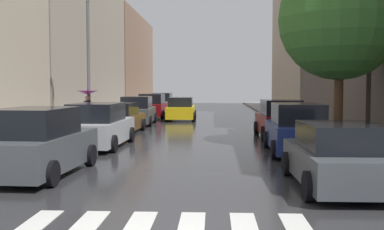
% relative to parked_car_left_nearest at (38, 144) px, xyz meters
% --- Properties ---
extents(ground_plane, '(28.00, 72.00, 0.04)m').
position_rel_parked_car_left_nearest_xyz_m(ground_plane, '(3.89, 18.18, -0.86)').
color(ground_plane, '#2E2E30').
extents(sidewalk_left, '(3.00, 72.00, 0.15)m').
position_rel_parked_car_left_nearest_xyz_m(sidewalk_left, '(-2.61, 18.18, -0.77)').
color(sidewalk_left, gray).
rests_on(sidewalk_left, ground).
extents(sidewalk_right, '(3.00, 72.00, 0.15)m').
position_rel_parked_car_left_nearest_xyz_m(sidewalk_right, '(10.39, 18.18, -0.77)').
color(sidewalk_right, gray).
rests_on(sidewalk_right, ground).
extents(building_left_mid, '(6.00, 20.62, 12.30)m').
position_rel_parked_car_left_nearest_xyz_m(building_left_mid, '(-7.11, 22.93, 5.31)').
color(building_left_mid, '#9E9384').
rests_on(building_left_mid, ground).
extents(building_left_far, '(6.00, 20.77, 10.91)m').
position_rel_parked_car_left_nearest_xyz_m(building_left_far, '(-7.11, 44.10, 4.61)').
color(building_left_far, '#8C6B56').
rests_on(building_left_far, ground).
extents(building_right_mid, '(6.00, 15.77, 13.29)m').
position_rel_parked_car_left_nearest_xyz_m(building_right_mid, '(14.89, 17.85, 5.80)').
color(building_right_mid, '#564C47').
rests_on(building_right_mid, ground).
extents(parked_car_left_nearest, '(2.28, 4.52, 1.81)m').
position_rel_parked_car_left_nearest_xyz_m(parked_car_left_nearest, '(0.00, 0.00, 0.00)').
color(parked_car_left_nearest, '#474C51').
rests_on(parked_car_left_nearest, ground).
extents(parked_car_left_second, '(2.22, 4.81, 1.73)m').
position_rel_parked_car_left_nearest_xyz_m(parked_car_left_second, '(0.18, 5.76, -0.03)').
color(parked_car_left_second, '#B2B7BF').
rests_on(parked_car_left_second, ground).
extents(parked_car_left_third, '(2.14, 4.38, 1.56)m').
position_rel_parked_car_left_nearest_xyz_m(parked_car_left_third, '(-0.07, 11.13, -0.11)').
color(parked_car_left_third, brown).
rests_on(parked_car_left_third, ground).
extents(parked_car_left_fourth, '(2.19, 4.53, 1.76)m').
position_rel_parked_car_left_nearest_xyz_m(parked_car_left_fourth, '(-0.04, 16.32, -0.02)').
color(parked_car_left_fourth, '#474C51').
rests_on(parked_car_left_fourth, ground).
extents(parked_car_left_fifth, '(2.20, 4.16, 1.82)m').
position_rel_parked_car_left_nearest_xyz_m(parked_car_left_fifth, '(0.05, 22.75, 0.00)').
color(parked_car_left_fifth, maroon).
rests_on(parked_car_left_fifth, ground).
extents(parked_car_left_sixth, '(2.04, 4.49, 1.81)m').
position_rel_parked_car_left_nearest_xyz_m(parked_car_left_sixth, '(0.18, 28.32, -0.00)').
color(parked_car_left_sixth, '#B2B7BF').
rests_on(parked_car_left_sixth, ground).
extents(parked_car_right_nearest, '(2.18, 4.20, 1.53)m').
position_rel_parked_car_left_nearest_xyz_m(parked_car_right_nearest, '(7.66, -1.21, -0.12)').
color(parked_car_right_nearest, '#474C51').
rests_on(parked_car_right_nearest, ground).
extents(parked_car_right_second, '(2.13, 4.32, 1.79)m').
position_rel_parked_car_left_nearest_xyz_m(parked_car_right_second, '(7.66, 4.29, -0.01)').
color(parked_car_right_second, navy).
rests_on(parked_car_right_second, ground).
extents(parked_car_right_third, '(2.16, 4.11, 1.76)m').
position_rel_parked_car_left_nearest_xyz_m(parked_car_right_third, '(7.82, 9.52, -0.02)').
color(parked_car_right_third, maroon).
rests_on(parked_car_right_third, ground).
extents(taxi_midroad, '(2.11, 4.36, 1.81)m').
position_rel_parked_car_left_nearest_xyz_m(taxi_midroad, '(2.41, 20.23, -0.08)').
color(taxi_midroad, yellow).
rests_on(taxi_midroad, ground).
extents(pedestrian_foreground, '(1.11, 1.11, 2.02)m').
position_rel_parked_car_left_nearest_xyz_m(pedestrian_foreground, '(-1.68, 10.94, 0.82)').
color(pedestrian_foreground, '#38513D').
rests_on(pedestrian_foreground, sidewalk_left).
extents(street_tree_right, '(4.87, 4.87, 7.35)m').
position_rel_parked_car_left_nearest_xyz_m(street_tree_right, '(9.71, 6.58, 4.21)').
color(street_tree_right, '#513823').
rests_on(street_tree_right, sidewalk_right).
extents(lamp_post_left, '(0.60, 0.28, 6.82)m').
position_rel_parked_car_left_nearest_xyz_m(lamp_post_left, '(-1.66, 11.17, 3.25)').
color(lamp_post_left, '#595B60').
rests_on(lamp_post_left, sidewalk_left).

